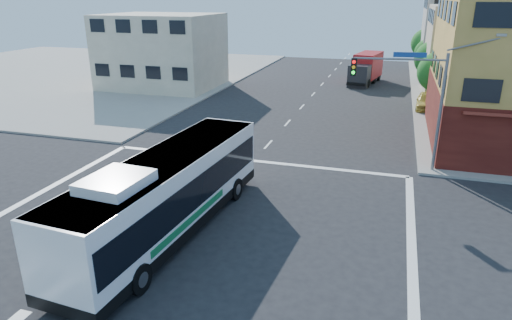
% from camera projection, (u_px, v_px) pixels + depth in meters
% --- Properties ---
extents(ground, '(120.00, 120.00, 0.00)m').
position_uv_depth(ground, '(192.00, 230.00, 20.60)').
color(ground, black).
rests_on(ground, ground).
extents(sidewalk_nw, '(50.00, 50.00, 0.15)m').
position_uv_depth(sidewalk_nw, '(62.00, 72.00, 61.58)').
color(sidewalk_nw, gray).
rests_on(sidewalk_nw, ground).
extents(building_east_near, '(12.06, 10.06, 9.00)m').
position_uv_depth(building_east_near, '(491.00, 54.00, 44.97)').
color(building_east_near, tan).
rests_on(building_east_near, ground).
extents(building_east_far, '(12.06, 10.06, 10.00)m').
position_uv_depth(building_east_far, '(472.00, 36.00, 57.38)').
color(building_east_far, '#A5A49F').
rests_on(building_east_far, ground).
extents(building_west, '(12.06, 10.06, 8.00)m').
position_uv_depth(building_west, '(162.00, 51.00, 50.82)').
color(building_west, beige).
rests_on(building_west, ground).
extents(signal_mast_ne, '(7.91, 1.13, 8.07)m').
position_uv_depth(signal_mast_ne, '(411.00, 88.00, 25.96)').
color(signal_mast_ne, slate).
rests_on(signal_mast_ne, ground).
extents(street_tree_a, '(3.60, 3.60, 5.53)m').
position_uv_depth(street_tree_a, '(439.00, 70.00, 41.23)').
color(street_tree_a, '#342012').
rests_on(street_tree_a, ground).
extents(street_tree_b, '(3.80, 3.80, 5.79)m').
position_uv_depth(street_tree_b, '(434.00, 57.00, 48.36)').
color(street_tree_b, '#342012').
rests_on(street_tree_b, ground).
extents(street_tree_c, '(3.40, 3.40, 5.29)m').
position_uv_depth(street_tree_c, '(430.00, 51.00, 55.65)').
color(street_tree_c, '#342012').
rests_on(street_tree_c, ground).
extents(street_tree_d, '(4.00, 4.00, 6.03)m').
position_uv_depth(street_tree_d, '(427.00, 41.00, 62.70)').
color(street_tree_d, '#342012').
rests_on(street_tree_d, ground).
extents(transit_bus, '(3.82, 13.43, 3.92)m').
position_uv_depth(transit_bus, '(168.00, 193.00, 19.78)').
color(transit_bus, black).
rests_on(transit_bus, ground).
extents(box_truck, '(3.59, 7.97, 3.46)m').
position_uv_depth(box_truck, '(366.00, 69.00, 53.87)').
color(box_truck, black).
rests_on(box_truck, ground).
extents(parked_car, '(2.18, 4.82, 1.61)m').
position_uv_depth(parked_car, '(427.00, 101.00, 41.77)').
color(parked_car, gold).
rests_on(parked_car, ground).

